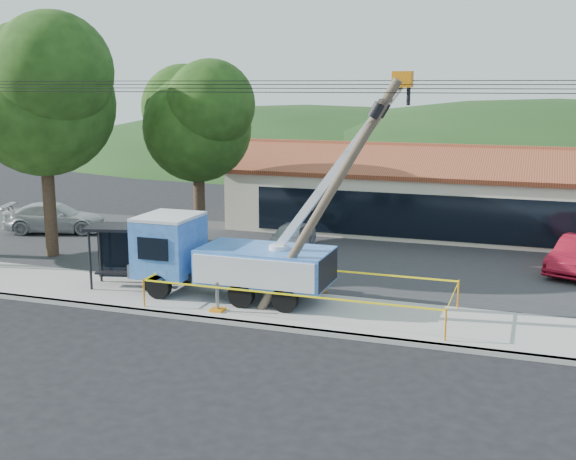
% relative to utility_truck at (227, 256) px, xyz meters
% --- Properties ---
extents(ground, '(120.00, 120.00, 0.00)m').
position_rel_utility_truck_xyz_m(ground, '(1.77, -4.55, -1.68)').
color(ground, black).
rests_on(ground, ground).
extents(curb, '(60.00, 0.25, 0.15)m').
position_rel_utility_truck_xyz_m(curb, '(1.77, -2.45, -1.61)').
color(curb, '#A1A097').
rests_on(curb, ground).
extents(sidewalk, '(60.00, 4.00, 0.15)m').
position_rel_utility_truck_xyz_m(sidewalk, '(1.77, -0.55, -1.61)').
color(sidewalk, '#A1A097').
rests_on(sidewalk, ground).
extents(parking_lot, '(60.00, 12.00, 0.10)m').
position_rel_utility_truck_xyz_m(parking_lot, '(1.77, 7.45, -1.63)').
color(parking_lot, '#28282B').
rests_on(parking_lot, ground).
extents(strip_mall, '(22.50, 8.53, 4.67)m').
position_rel_utility_truck_xyz_m(strip_mall, '(5.77, 15.43, 0.20)').
color(strip_mall, beige).
rests_on(strip_mall, ground).
extents(tree_west_near, '(7.56, 6.72, 10.80)m').
position_rel_utility_truck_xyz_m(tree_west_near, '(-10.23, 3.45, 5.84)').
color(tree_west_near, '#332316').
rests_on(tree_west_near, ground).
extents(tree_lot, '(6.30, 5.60, 8.94)m').
position_rel_utility_truck_xyz_m(tree_lot, '(-5.23, 8.45, 4.53)').
color(tree_lot, '#332316').
rests_on(tree_lot, ground).
extents(hill_west, '(78.40, 56.00, 28.00)m').
position_rel_utility_truck_xyz_m(hill_west, '(-13.23, 50.45, -1.68)').
color(hill_west, '#183212').
rests_on(hill_west, ground).
extents(hill_center, '(89.60, 64.00, 32.00)m').
position_rel_utility_truck_xyz_m(hill_center, '(11.77, 50.45, -1.68)').
color(hill_center, '#183212').
rests_on(hill_center, ground).
extents(utility_truck, '(10.00, 3.88, 8.02)m').
position_rel_utility_truck_xyz_m(utility_truck, '(0.00, 0.00, 0.00)').
color(utility_truck, black).
rests_on(utility_truck, ground).
extents(leaning_pole, '(4.80, 1.66, 7.91)m').
position_rel_utility_truck_xyz_m(leaning_pole, '(4.20, -0.96, 2.76)').
color(leaning_pole, brown).
rests_on(leaning_pole, ground).
extents(bus_shelter, '(2.76, 2.08, 2.37)m').
position_rel_utility_truck_xyz_m(bus_shelter, '(-4.40, 0.10, 0.20)').
color(bus_shelter, black).
rests_on(bus_shelter, ground).
extents(caution_tape, '(10.41, 3.48, 1.01)m').
position_rel_utility_truck_xyz_m(caution_tape, '(2.95, -0.39, -0.79)').
color(caution_tape, orange).
rests_on(caution_tape, ground).
extents(car_silver, '(1.59, 3.90, 1.33)m').
position_rel_utility_truck_xyz_m(car_silver, '(-0.24, 7.83, -1.68)').
color(car_silver, '#AEB1B6').
rests_on(car_silver, ground).
extents(car_white, '(5.69, 3.76, 1.53)m').
position_rel_utility_truck_xyz_m(car_white, '(-13.38, 7.92, -1.68)').
color(car_white, silver).
rests_on(car_white, ground).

